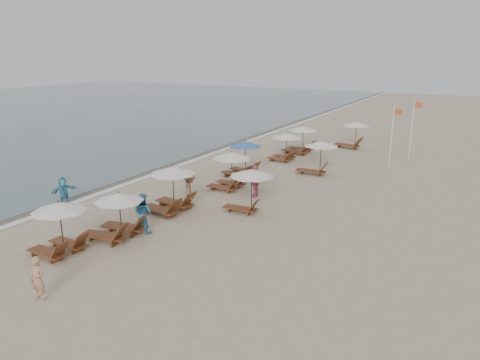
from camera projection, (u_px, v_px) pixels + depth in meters
The scene contains 20 objects.
ground at pixel (237, 267), 16.27m from camera, with size 160.00×160.00×0.00m, color tan.
wet_sand_band at pixel (154, 167), 30.54m from camera, with size 3.20×140.00×0.01m, color #6B5E4C.
foam_line at pixel (169, 169), 29.92m from camera, with size 0.50×140.00×0.02m, color white.
lounger_station_0 at pixel (58, 228), 16.99m from camera, with size 2.37×2.09×2.21m.
lounger_station_1 at pixel (116, 217), 18.60m from camera, with size 2.61×2.31×2.06m.
lounger_station_2 at pixel (169, 191), 21.63m from camera, with size 2.75×2.28×2.36m.
lounger_station_3 at pixel (229, 169), 25.24m from camera, with size 2.49×2.30×2.23m.
lounger_station_4 at pixel (242, 160), 28.02m from camera, with size 2.54×2.11×2.31m.
lounger_station_5 at pixel (284, 145), 31.99m from camera, with size 2.48×2.36×2.11m.
lounger_station_6 at pixel (300, 140), 34.49m from camera, with size 2.78×2.41×2.19m.
inland_station_0 at pixel (248, 184), 21.44m from camera, with size 2.52×2.24×2.22m.
inland_station_1 at pixel (317, 154), 28.30m from camera, with size 2.69×2.24×2.22m.
inland_station_2 at pixel (352, 133), 36.24m from camera, with size 2.87×2.24×2.22m.
beachgoer_near at pixel (37, 279), 13.90m from camera, with size 0.55×0.36×1.50m, color tan.
beachgoer_mid_a at pixel (143, 213), 19.21m from camera, with size 0.88×0.68×1.80m, color teal.
beachgoer_mid_b at pixel (190, 191), 22.37m from camera, with size 1.15×0.66×1.78m, color #92604A.
beachgoer_far_a at pixel (256, 181), 23.98m from camera, with size 1.05×0.44×1.80m, color #CD5279.
waterline_walker at pixel (64, 191), 22.74m from camera, with size 1.39×0.44×1.49m, color teal.
flag_pole_near at pixel (392, 134), 29.82m from camera, with size 0.59×0.08×4.27m.
flag_pole_far at pixel (413, 126), 32.13m from camera, with size 0.60×0.08×4.46m.
Camera 1 is at (7.35, -12.75, 7.66)m, focal length 32.65 mm.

